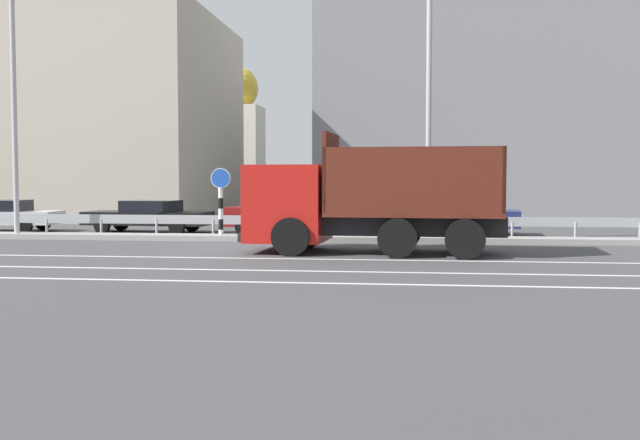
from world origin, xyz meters
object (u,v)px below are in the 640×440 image
object	(u,v)px
parked_car_5	(288,214)
church_tower	(236,139)
street_lamp_2	(429,83)
parked_car_6	(458,215)
median_road_sign	(221,203)
street_lamp_1	(11,98)
dump_truck	(342,208)
parked_car_4	(149,216)

from	to	relation	value
parked_car_5	church_tower	world-z (taller)	church_tower
street_lamp_2	church_tower	world-z (taller)	church_tower
church_tower	parked_car_6	bearing A→B (deg)	-60.55
median_road_sign	street_lamp_1	xyz separation A→B (m)	(-7.24, -0.26, 3.57)
dump_truck	parked_car_6	bearing A→B (deg)	-24.82
parked_car_6	street_lamp_2	bearing A→B (deg)	-14.90
street_lamp_1	parked_car_5	xyz separation A→B (m)	(9.03, 3.24, -4.09)
street_lamp_2	church_tower	size ratio (longest dim) A/B	0.85
median_road_sign	street_lamp_1	world-z (taller)	street_lamp_1
parked_car_5	church_tower	size ratio (longest dim) A/B	0.43
median_road_sign	street_lamp_2	world-z (taller)	street_lamp_2
dump_truck	parked_car_4	xyz separation A→B (m)	(-8.05, 6.74, -0.62)
median_road_sign	parked_car_4	size ratio (longest dim) A/B	0.49
street_lamp_2	parked_car_4	xyz separation A→B (m)	(-10.54, 3.18, -4.50)
dump_truck	parked_car_6	size ratio (longest dim) A/B	1.64
street_lamp_1	parked_car_5	size ratio (longest dim) A/B	1.81
dump_truck	street_lamp_2	xyz separation A→B (m)	(2.49, 3.56, 3.88)
dump_truck	parked_car_5	world-z (taller)	dump_truck
median_road_sign	church_tower	world-z (taller)	church_tower
dump_truck	church_tower	world-z (taller)	church_tower
dump_truck	street_lamp_1	distance (m)	12.63
parked_car_6	church_tower	size ratio (longest dim) A/B	0.40
parked_car_4	dump_truck	bearing A→B (deg)	-125.71
parked_car_5	church_tower	distance (m)	27.06
dump_truck	median_road_sign	world-z (taller)	dump_truck
street_lamp_2	parked_car_4	bearing A→B (deg)	163.20
median_road_sign	parked_car_6	xyz separation A→B (m)	(8.09, 3.33, -0.52)
median_road_sign	church_tower	bearing A→B (deg)	102.13
median_road_sign	street_lamp_2	bearing A→B (deg)	-0.40
parked_car_5	church_tower	xyz separation A→B (m)	(-7.93, 25.54, 4.18)
dump_truck	parked_car_4	size ratio (longest dim) A/B	1.48
church_tower	street_lamp_1	bearing A→B (deg)	-92.21
street_lamp_2	parked_car_5	world-z (taller)	street_lamp_2
parked_car_5	street_lamp_1	bearing A→B (deg)	114.34
median_road_sign	church_tower	size ratio (longest dim) A/B	0.22
church_tower	dump_truck	bearing A→B (deg)	-71.83
parked_car_5	parked_car_4	bearing A→B (deg)	92.93
parked_car_5	median_road_sign	bearing A→B (deg)	153.47
street_lamp_2	parked_car_5	bearing A→B (deg)	149.38
median_road_sign	parked_car_6	bearing A→B (deg)	22.36
median_road_sign	parked_car_5	size ratio (longest dim) A/B	0.51
church_tower	parked_car_5	bearing A→B (deg)	-72.76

